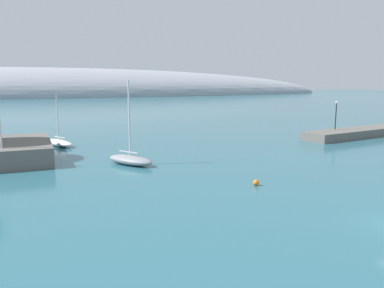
{
  "coord_description": "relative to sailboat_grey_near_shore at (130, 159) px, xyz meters",
  "views": [
    {
      "loc": [
        -20.77,
        -15.21,
        8.79
      ],
      "look_at": [
        -3.79,
        24.72,
        1.7
      ],
      "focal_mm": 36.18,
      "sensor_mm": 36.0,
      "label": 1
    }
  ],
  "objects": [
    {
      "name": "mooring_buoy_orange",
      "position": [
        7.76,
        -12.42,
        -0.32
      ],
      "size": [
        0.53,
        0.53,
        0.53
      ],
      "primitive_type": "sphere",
      "color": "orange",
      "rests_on": "water"
    },
    {
      "name": "sailboat_white_outer_mooring",
      "position": [
        -6.07,
        15.34,
        -0.07
      ],
      "size": [
        4.28,
        6.39,
        7.01
      ],
      "rotation": [
        0.0,
        0.0,
        1.99
      ],
      "color": "white",
      "rests_on": "water"
    },
    {
      "name": "sailboat_grey_near_shore",
      "position": [
        0.0,
        0.0,
        0.0
      ],
      "size": [
        4.9,
        6.15,
        8.89
      ],
      "rotation": [
        0.0,
        0.0,
        5.26
      ],
      "color": "gray",
      "rests_on": "water"
    },
    {
      "name": "harbor_lamp_post",
      "position": [
        34.55,
        7.04,
        3.4
      ],
      "size": [
        0.36,
        0.36,
        4.41
      ],
      "color": "black",
      "rests_on": "breakwater_rocks"
    },
    {
      "name": "distant_ridge",
      "position": [
        -3.72,
        199.29,
        -0.58
      ],
      "size": [
        388.79,
        64.49,
        32.85
      ],
      "primitive_type": "ellipsoid",
      "color": "#999EA8",
      "rests_on": "ground"
    },
    {
      "name": "breakwater_rocks",
      "position": [
        38.07,
        6.27,
        0.06
      ],
      "size": [
        20.62,
        7.59,
        1.28
      ],
      "primitive_type": "cube",
      "rotation": [
        0.0,
        0.0,
        0.15
      ],
      "color": "#66605B",
      "rests_on": "ground"
    },
    {
      "name": "sailboat_navy_mid_mooring",
      "position": [
        -12.37,
        3.21,
        0.0
      ],
      "size": [
        6.2,
        2.94,
        7.81
      ],
      "rotation": [
        0.0,
        0.0,
        6.15
      ],
      "color": "navy",
      "rests_on": "water"
    }
  ]
}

